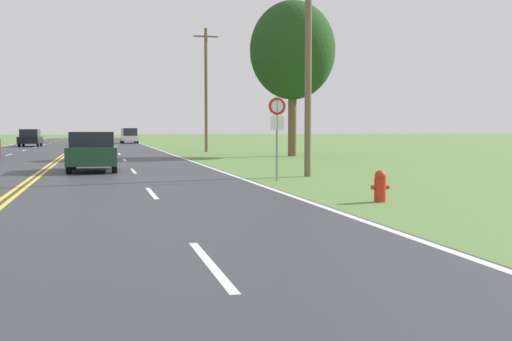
% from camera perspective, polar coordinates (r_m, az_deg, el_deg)
% --- Properties ---
extents(fire_hydrant, '(0.43, 0.27, 0.74)m').
position_cam_1_polar(fire_hydrant, '(14.97, 10.97, -1.34)').
color(fire_hydrant, red).
rests_on(fire_hydrant, ground).
extents(traffic_sign, '(0.60, 0.10, 2.71)m').
position_cam_1_polar(traffic_sign, '(20.80, 1.89, 4.75)').
color(traffic_sign, gray).
rests_on(traffic_sign, ground).
extents(utility_pole_midground, '(1.80, 0.24, 9.78)m').
position_cam_1_polar(utility_pole_midground, '(22.88, 4.67, 12.18)').
color(utility_pole_midground, brown).
rests_on(utility_pole_midground, ground).
extents(utility_pole_far, '(1.80, 0.24, 8.99)m').
position_cam_1_polar(utility_pole_far, '(47.35, -4.46, 7.31)').
color(utility_pole_far, brown).
rests_on(utility_pole_far, ground).
extents(tree_mid_treeline, '(5.23, 5.23, 9.49)m').
position_cam_1_polar(tree_mid_treeline, '(39.89, 3.27, 10.59)').
color(tree_mid_treeline, brown).
rests_on(tree_mid_treeline, ground).
extents(car_dark_green_hatchback_approaching, '(1.96, 4.29, 1.56)m').
position_cam_1_polar(car_dark_green_hatchback_approaching, '(26.17, -14.31, 1.76)').
color(car_dark_green_hatchback_approaching, black).
rests_on(car_dark_green_hatchback_approaching, ground).
extents(car_black_sedan_mid_far, '(1.98, 4.51, 1.66)m').
position_cam_1_polar(car_black_sedan_mid_far, '(64.61, -19.43, 2.76)').
color(car_black_sedan_mid_far, black).
rests_on(car_black_sedan_mid_far, ground).
extents(car_white_van_receding, '(2.02, 4.77, 1.77)m').
position_cam_1_polar(car_white_van_receding, '(76.09, -11.22, 3.08)').
color(car_white_van_receding, black).
rests_on(car_white_van_receding, ground).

